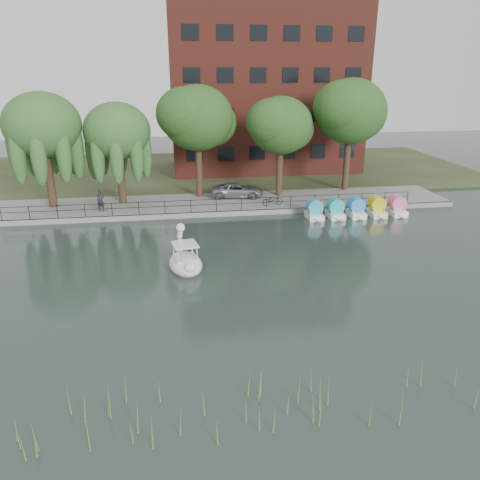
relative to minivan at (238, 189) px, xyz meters
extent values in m
plane|color=#3A4A47|center=(-2.27, -17.23, -1.12)|extent=(120.00, 120.00, 0.00)
cube|color=gray|center=(-2.27, -1.23, -0.92)|extent=(40.00, 6.00, 0.40)
cube|color=gray|center=(-2.27, -4.18, -0.92)|extent=(40.00, 0.25, 0.40)
cube|color=#47512D|center=(-2.27, 12.77, -0.94)|extent=(60.00, 22.00, 0.36)
cylinder|color=black|center=(-2.27, -3.98, 0.23)|extent=(32.00, 0.04, 0.04)
cylinder|color=black|center=(-2.27, -3.98, -0.17)|extent=(32.00, 0.04, 0.04)
cylinder|color=black|center=(-2.27, -3.98, -0.22)|extent=(0.05, 0.05, 1.00)
cube|color=#4C1E16|center=(4.73, 12.77, 8.24)|extent=(20.00, 10.00, 18.00)
cylinder|color=#473323|center=(-15.27, -0.73, 1.38)|extent=(0.60, 0.60, 4.20)
ellipsoid|color=#437435|center=(-15.27, -0.73, 5.79)|extent=(5.88, 5.88, 5.00)
cylinder|color=#473323|center=(-9.77, -0.23, 1.18)|extent=(0.60, 0.60, 3.80)
ellipsoid|color=#437435|center=(-9.77, -0.23, 5.17)|extent=(5.32, 5.32, 4.52)
cylinder|color=#473323|center=(-3.27, 0.77, 1.53)|extent=(0.60, 0.60, 4.50)
ellipsoid|color=#386225|center=(-3.27, 0.77, 5.98)|extent=(6.00, 6.00, 5.10)
cylinder|color=#473323|center=(3.73, 0.27, 1.31)|extent=(0.60, 0.60, 4.05)
ellipsoid|color=#386225|center=(3.73, 0.27, 5.31)|extent=(5.40, 5.40, 4.59)
cylinder|color=#473323|center=(10.23, 1.27, 1.65)|extent=(0.60, 0.60, 4.72)
ellipsoid|color=#386225|center=(10.23, 1.27, 6.32)|extent=(6.30, 6.30, 5.36)
imported|color=gray|center=(0.00, 0.00, 0.00)|extent=(3.03, 5.42, 1.43)
imported|color=gray|center=(2.46, -2.99, -0.22)|extent=(0.87, 1.79, 1.00)
imported|color=black|center=(-11.23, -2.67, 0.27)|extent=(0.79, 0.61, 1.98)
ellipsoid|color=white|center=(-5.10, -14.15, -0.79)|extent=(2.37, 3.25, 0.66)
cube|color=white|center=(-5.09, -14.25, -0.46)|extent=(1.42, 1.51, 0.33)
cube|color=white|center=(-5.10, -14.20, 0.45)|extent=(1.61, 1.70, 0.07)
ellipsoid|color=white|center=(-4.88, -15.39, -0.51)|extent=(0.78, 0.65, 0.61)
sphere|color=white|center=(-5.28, -13.18, 1.13)|extent=(0.53, 0.53, 0.53)
cone|color=black|center=(-5.35, -12.83, 1.10)|extent=(0.27, 0.32, 0.22)
cylinder|color=yellow|center=(-5.32, -12.98, 1.11)|extent=(0.30, 0.16, 0.28)
cube|color=white|center=(5.16, -5.82, -0.90)|extent=(1.15, 1.70, 0.44)
cylinder|color=teal|center=(5.16, -5.72, -0.17)|extent=(0.90, 1.20, 0.90)
cube|color=white|center=(6.86, -5.82, -0.90)|extent=(1.15, 1.70, 0.44)
cylinder|color=#1AADB1|center=(6.86, -5.72, -0.17)|extent=(0.90, 1.20, 0.90)
cube|color=white|center=(8.56, -5.82, -0.90)|extent=(1.15, 1.70, 0.44)
cylinder|color=#2A8BE9|center=(8.56, -5.72, -0.17)|extent=(0.90, 1.20, 0.90)
cube|color=white|center=(10.26, -5.82, -0.90)|extent=(1.15, 1.70, 0.44)
cylinder|color=yellow|center=(10.26, -5.72, -0.17)|extent=(0.90, 1.20, 0.90)
cube|color=white|center=(11.96, -5.82, -0.90)|extent=(1.15, 1.70, 0.44)
cylinder|color=pink|center=(11.96, -5.72, -0.17)|extent=(0.90, 1.20, 0.90)
camera|label=1|loc=(-5.65, -39.27, 9.89)|focal=35.00mm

